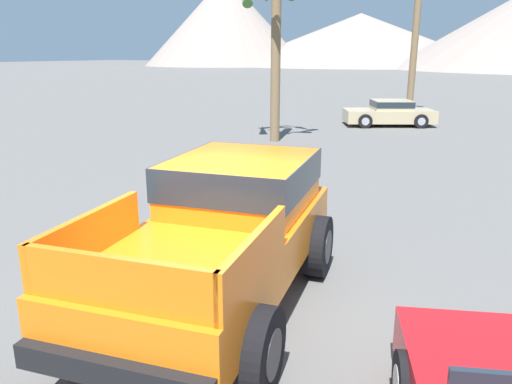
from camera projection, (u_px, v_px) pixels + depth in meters
name	position (u px, v px, depth m)	size (l,w,h in m)	color
ground_plane	(224.00, 314.00, 6.48)	(320.00, 320.00, 0.00)	#5B5956
orange_pickup_truck	(227.00, 225.00, 6.62)	(3.03, 5.22, 1.86)	orange
parked_car_tan	(389.00, 113.00, 22.93)	(4.34, 3.43, 1.17)	tan
palm_tree_tall	(274.00, 8.00, 17.77)	(2.91, 2.92, 6.39)	brown
distant_mountain_range	(488.00, 24.00, 108.11)	(164.46, 79.66, 21.41)	gray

